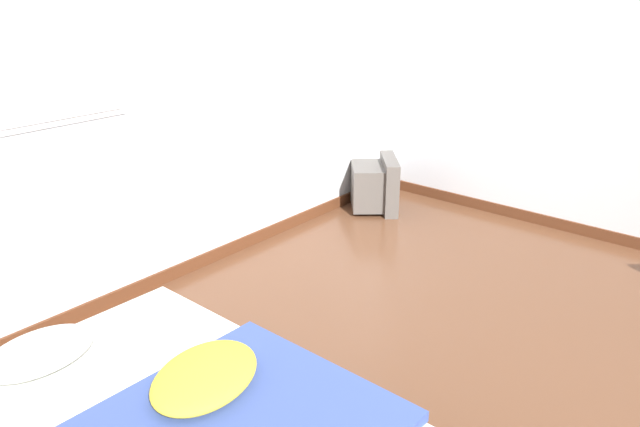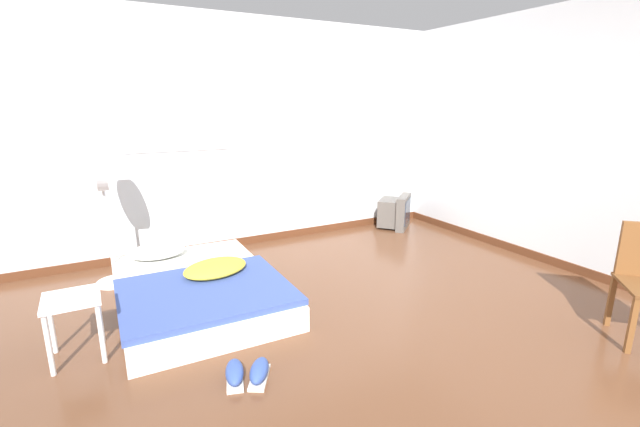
{
  "view_description": "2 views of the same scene",
  "coord_description": "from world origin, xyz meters",
  "px_view_note": "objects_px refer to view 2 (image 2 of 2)",
  "views": [
    {
      "loc": [
        -2.26,
        -0.24,
        1.93
      ],
      "look_at": [
        0.59,
        2.15,
        0.47
      ],
      "focal_mm": 35.0,
      "sensor_mm": 36.0,
      "label": 1
    },
    {
      "loc": [
        -1.7,
        -1.85,
        1.65
      ],
      "look_at": [
        0.45,
        2.1,
        0.5
      ],
      "focal_mm": 24.0,
      "sensor_mm": 36.0,
      "label": 2
    }
  ],
  "objects_px": {
    "crt_tv": "(395,212)",
    "sneaker_pair": "(247,373)",
    "standing_fan": "(103,188)",
    "side_stool": "(73,310)",
    "mattress_bed": "(197,287)"
  },
  "relations": [
    {
      "from": "crt_tv",
      "to": "sneaker_pair",
      "type": "xyz_separation_m",
      "value": [
        -2.91,
        -2.25,
        -0.16
      ]
    },
    {
      "from": "sneaker_pair",
      "to": "standing_fan",
      "type": "bearing_deg",
      "value": 107.05
    },
    {
      "from": "crt_tv",
      "to": "standing_fan",
      "type": "bearing_deg",
      "value": -175.94
    },
    {
      "from": "side_stool",
      "to": "standing_fan",
      "type": "height_order",
      "value": "standing_fan"
    },
    {
      "from": "crt_tv",
      "to": "standing_fan",
      "type": "height_order",
      "value": "standing_fan"
    },
    {
      "from": "sneaker_pair",
      "to": "standing_fan",
      "type": "distance_m",
      "value": 2.27
    },
    {
      "from": "crt_tv",
      "to": "mattress_bed",
      "type": "bearing_deg",
      "value": -161.01
    },
    {
      "from": "crt_tv",
      "to": "standing_fan",
      "type": "distance_m",
      "value": 3.6
    },
    {
      "from": "mattress_bed",
      "to": "crt_tv",
      "type": "bearing_deg",
      "value": 18.99
    },
    {
      "from": "mattress_bed",
      "to": "standing_fan",
      "type": "height_order",
      "value": "standing_fan"
    },
    {
      "from": "sneaker_pair",
      "to": "side_stool",
      "type": "bearing_deg",
      "value": 139.69
    },
    {
      "from": "sneaker_pair",
      "to": "crt_tv",
      "type": "bearing_deg",
      "value": 37.73
    },
    {
      "from": "mattress_bed",
      "to": "side_stool",
      "type": "distance_m",
      "value": 1.04
    },
    {
      "from": "crt_tv",
      "to": "sneaker_pair",
      "type": "relative_size",
      "value": 1.73
    },
    {
      "from": "mattress_bed",
      "to": "side_stool",
      "type": "relative_size",
      "value": 4.25
    }
  ]
}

